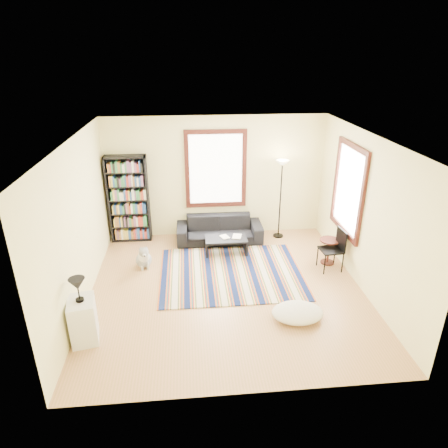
{
  "coord_description": "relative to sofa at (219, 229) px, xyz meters",
  "views": [
    {
      "loc": [
        -0.65,
        -6.31,
        4.11
      ],
      "look_at": [
        0.0,
        0.5,
        1.1
      ],
      "focal_mm": 32.0,
      "sensor_mm": 36.0,
      "label": 1
    }
  ],
  "objects": [
    {
      "name": "bookshelf",
      "position": [
        -2.03,
        0.27,
        0.71
      ],
      "size": [
        0.9,
        0.3,
        2.0
      ],
      "primitive_type": "cube",
      "color": "black",
      "rests_on": "floor"
    },
    {
      "name": "floor_lamp",
      "position": [
        1.42,
        0.1,
        0.64
      ],
      "size": [
        0.33,
        0.33,
        1.86
      ],
      "primitive_type": null,
      "rotation": [
        0.0,
        0.0,
        0.1
      ],
      "color": "black",
      "rests_on": "floor"
    },
    {
      "name": "dog",
      "position": [
        -1.64,
        -1.06,
        -0.03
      ],
      "size": [
        0.45,
        0.56,
        0.5
      ],
      "primitive_type": null,
      "rotation": [
        0.0,
        0.0,
        0.2
      ],
      "color": "#ACACAC",
      "rests_on": "floor"
    },
    {
      "name": "wall_left",
      "position": [
        -2.59,
        -2.05,
        1.11
      ],
      "size": [
        0.1,
        5.0,
        2.8
      ],
      "primitive_type": "cube",
      "color": "#FEF3AB",
      "rests_on": "floor"
    },
    {
      "name": "folding_chair",
      "position": [
        2.11,
        -1.52,
        0.14
      ],
      "size": [
        0.46,
        0.44,
        0.86
      ],
      "primitive_type": "cube",
      "rotation": [
        0.0,
        0.0,
        0.09
      ],
      "color": "black",
      "rests_on": "floor"
    },
    {
      "name": "side_table",
      "position": [
        2.16,
        -1.28,
        -0.02
      ],
      "size": [
        0.46,
        0.46,
        0.54
      ],
      "primitive_type": "cylinder",
      "rotation": [
        0.0,
        0.0,
        -0.18
      ],
      "color": "#411710",
      "rests_on": "floor"
    },
    {
      "name": "book_a",
      "position": [
        -0.01,
        -0.62,
        0.08
      ],
      "size": [
        0.26,
        0.23,
        0.02
      ],
      "primitive_type": "imported",
      "rotation": [
        0.0,
        0.0,
        0.39
      ],
      "color": "beige",
      "rests_on": "coffee_table"
    },
    {
      "name": "rug",
      "position": [
        0.1,
        -1.51,
        -0.28
      ],
      "size": [
        2.8,
        2.24,
        0.02
      ],
      "primitive_type": "cube",
      "color": "#0D1945",
      "rests_on": "floor"
    },
    {
      "name": "floor_cushion",
      "position": [
        1.04,
        -3.05,
        -0.18
      ],
      "size": [
        0.92,
        0.73,
        0.22
      ],
      "primitive_type": "ellipsoid",
      "rotation": [
        0.0,
        0.0,
        0.1
      ],
      "color": "beige",
      "rests_on": "floor"
    },
    {
      "name": "wall_front",
      "position": [
        -0.04,
        -4.6,
        1.11
      ],
      "size": [
        5.0,
        0.1,
        2.8
      ],
      "primitive_type": "cube",
      "color": "#FEF3AB",
      "rests_on": "floor"
    },
    {
      "name": "wall_back",
      "position": [
        -0.04,
        0.5,
        1.11
      ],
      "size": [
        5.0,
        0.1,
        2.8
      ],
      "primitive_type": "cube",
      "color": "#FEF3AB",
      "rests_on": "floor"
    },
    {
      "name": "floor",
      "position": [
        -0.04,
        -2.05,
        -0.34
      ],
      "size": [
        5.0,
        5.0,
        0.1
      ],
      "primitive_type": "cube",
      "color": "tan",
      "rests_on": "ground"
    },
    {
      "name": "window_back",
      "position": [
        -0.04,
        0.42,
        1.31
      ],
      "size": [
        1.2,
        0.06,
        1.6
      ],
      "primitive_type": "cube",
      "color": "white",
      "rests_on": "wall_back"
    },
    {
      "name": "wall_right",
      "position": [
        2.51,
        -2.05,
        1.11
      ],
      "size": [
        0.1,
        5.0,
        2.8
      ],
      "primitive_type": "cube",
      "color": "#FEF3AB",
      "rests_on": "floor"
    },
    {
      "name": "book_b",
      "position": [
        0.24,
        -0.57,
        0.08
      ],
      "size": [
        0.25,
        0.29,
        0.02
      ],
      "primitive_type": "imported",
      "rotation": [
        0.0,
        0.0,
        -0.25
      ],
      "color": "beige",
      "rests_on": "coffee_table"
    },
    {
      "name": "ceiling",
      "position": [
        -0.04,
        -2.05,
        2.56
      ],
      "size": [
        5.0,
        5.0,
        0.1
      ],
      "primitive_type": "cube",
      "color": "white",
      "rests_on": "floor"
    },
    {
      "name": "white_cabinet",
      "position": [
        -2.34,
        -3.25,
        0.06
      ],
      "size": [
        0.47,
        0.56,
        0.7
      ],
      "primitive_type": "cube",
      "rotation": [
        0.0,
        0.0,
        0.19
      ],
      "color": "silver",
      "rests_on": "floor"
    },
    {
      "name": "coffee_table",
      "position": [
        0.09,
        -0.62,
        -0.11
      ],
      "size": [
        1.01,
        0.74,
        0.36
      ],
      "primitive_type": "cube",
      "rotation": [
        0.0,
        0.0,
        -0.29
      ],
      "color": "black",
      "rests_on": "floor"
    },
    {
      "name": "table_lamp",
      "position": [
        -2.34,
        -3.25,
        0.6
      ],
      "size": [
        0.28,
        0.28,
        0.38
      ],
      "primitive_type": null,
      "rotation": [
        0.0,
        0.0,
        0.2
      ],
      "color": "black",
      "rests_on": "white_cabinet"
    },
    {
      "name": "window_right",
      "position": [
        2.43,
        -1.25,
        1.31
      ],
      "size": [
        0.06,
        1.2,
        1.6
      ],
      "primitive_type": "cube",
      "color": "white",
      "rests_on": "wall_right"
    },
    {
      "name": "sofa",
      "position": [
        0.0,
        0.0,
        0.0
      ],
      "size": [
        1.96,
        0.78,
        0.57
      ],
      "primitive_type": "imported",
      "rotation": [
        0.0,
        0.0,
        -0.01
      ],
      "color": "black",
      "rests_on": "floor"
    }
  ]
}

